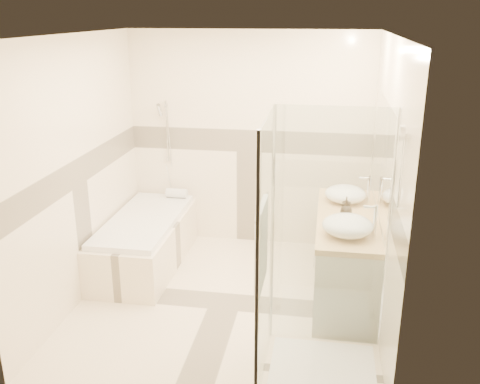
% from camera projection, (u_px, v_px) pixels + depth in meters
% --- Properties ---
extents(room, '(2.82, 3.02, 2.52)m').
position_uv_depth(room, '(231.00, 178.00, 4.81)').
color(room, '#FEEACA').
rests_on(room, ground).
extents(bathtub, '(0.75, 1.70, 0.56)m').
position_uv_depth(bathtub, '(145.00, 239.00, 5.87)').
color(bathtub, '#FFEBCB').
rests_on(bathtub, ground).
extents(vanity, '(0.58, 1.62, 0.85)m').
position_uv_depth(vanity, '(345.00, 257.00, 5.18)').
color(vanity, white).
rests_on(vanity, ground).
extents(shower_enclosure, '(0.96, 0.93, 2.04)m').
position_uv_depth(shower_enclosure, '(310.00, 317.00, 4.01)').
color(shower_enclosure, '#FFEBCB').
rests_on(shower_enclosure, ground).
extents(vessel_sink_near, '(0.41, 0.41, 0.17)m').
position_uv_depth(vessel_sink_near, '(345.00, 194.00, 5.39)').
color(vessel_sink_near, white).
rests_on(vessel_sink_near, vanity).
extents(vessel_sink_far, '(0.44, 0.44, 0.18)m').
position_uv_depth(vessel_sink_far, '(348.00, 226.00, 4.59)').
color(vessel_sink_far, white).
rests_on(vessel_sink_far, vanity).
extents(faucet_near, '(0.12, 0.03, 0.28)m').
position_uv_depth(faucet_near, '(368.00, 188.00, 5.33)').
color(faucet_near, silver).
rests_on(faucet_near, vanity).
extents(faucet_far, '(0.12, 0.03, 0.29)m').
position_uv_depth(faucet_far, '(374.00, 218.00, 4.53)').
color(faucet_far, silver).
rests_on(faucet_far, vanity).
extents(amenity_bottle_a, '(0.08, 0.09, 0.17)m').
position_uv_depth(amenity_bottle_a, '(346.00, 206.00, 5.05)').
color(amenity_bottle_a, black).
rests_on(amenity_bottle_a, vanity).
extents(amenity_bottle_b, '(0.15, 0.15, 0.15)m').
position_uv_depth(amenity_bottle_b, '(346.00, 209.00, 5.02)').
color(amenity_bottle_b, black).
rests_on(amenity_bottle_b, vanity).
extents(folded_towels, '(0.16, 0.24, 0.07)m').
position_uv_depth(folded_towels, '(345.00, 191.00, 5.63)').
color(folded_towels, white).
rests_on(folded_towels, vanity).
extents(rolled_towel, '(0.25, 0.11, 0.11)m').
position_uv_depth(rolled_towel, '(177.00, 193.00, 6.39)').
color(rolled_towel, white).
rests_on(rolled_towel, bathtub).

